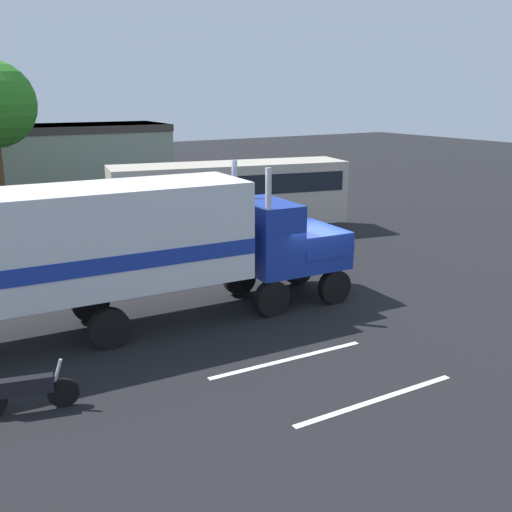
{
  "coord_description": "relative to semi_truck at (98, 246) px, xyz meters",
  "views": [
    {
      "loc": [
        -11.05,
        -14.69,
        6.58
      ],
      "look_at": [
        -1.67,
        0.4,
        1.6
      ],
      "focal_mm": 41.26,
      "sensor_mm": 36.0,
      "label": 1
    }
  ],
  "objects": [
    {
      "name": "semi_truck",
      "position": [
        0.0,
        0.0,
        0.0
      ],
      "size": [
        14.3,
        3.48,
        4.5
      ],
      "color": "#193399",
      "rests_on": "ground_plane"
    },
    {
      "name": "ground_plane",
      "position": [
        6.54,
        -0.72,
        -2.52
      ],
      "size": [
        120.0,
        120.0,
        0.0
      ],
      "primitive_type": "plane",
      "color": "black"
    },
    {
      "name": "lane_stripe_mid",
      "position": [
        3.91,
        -6.92,
        -2.52
      ],
      "size": [
        4.4,
        0.31,
        0.01
      ],
      "primitive_type": "cube",
      "rotation": [
        0.0,
        0.0,
        -0.03
      ],
      "color": "silver",
      "rests_on": "ground_plane"
    },
    {
      "name": "lane_stripe_near",
      "position": [
        3.39,
        -4.22,
        -2.52
      ],
      "size": [
        4.4,
        0.42,
        0.01
      ],
      "primitive_type": "cube",
      "rotation": [
        0.0,
        0.0,
        -0.06
      ],
      "color": "silver",
      "rests_on": "ground_plane"
    },
    {
      "name": "parked_bus",
      "position": [
        8.8,
        8.31,
        -0.46
      ],
      "size": [
        11.29,
        4.79,
        3.4
      ],
      "color": "#BFB29E",
      "rests_on": "ground_plane"
    },
    {
      "name": "motorcycle",
      "position": [
        -2.72,
        -3.36,
        -2.04
      ],
      "size": [
        2.07,
        0.63,
        1.12
      ],
      "color": "black",
      "rests_on": "ground_plane"
    },
    {
      "name": "person_bystander",
      "position": [
        -0.15,
        2.76,
        -1.63
      ],
      "size": [
        0.34,
        0.46,
        1.63
      ],
      "color": "#2D3347",
      "rests_on": "ground_plane"
    },
    {
      "name": "building_backdrop",
      "position": [
        5.89,
        27.42,
        -0.15
      ],
      "size": [
        15.05,
        7.02,
        4.34
      ],
      "color": "gray",
      "rests_on": "ground_plane"
    }
  ]
}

